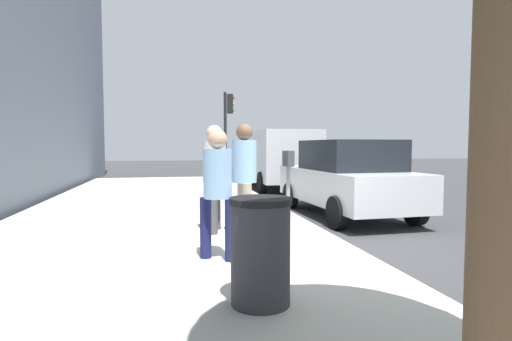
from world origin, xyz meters
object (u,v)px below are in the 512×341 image
(pedestrian_at_meter, at_px, (244,169))
(trash_bin, at_px, (261,251))
(parking_meter, at_px, (288,174))
(parking_officer, at_px, (215,168))
(traffic_signal, at_px, (228,122))
(parked_sedan_near, at_px, (347,178))
(parked_van_far, at_px, (277,156))
(pedestrian_bystander, at_px, (218,184))

(pedestrian_at_meter, relative_size, trash_bin, 1.84)
(parking_meter, distance_m, parking_officer, 1.28)
(parking_officer, distance_m, traffic_signal, 9.29)
(parking_meter, height_order, trash_bin, parking_meter)
(parking_officer, bearing_deg, parked_sedan_near, 42.75)
(parking_officer, distance_m, trash_bin, 3.38)
(traffic_signal, distance_m, trash_bin, 12.63)
(parked_sedan_near, height_order, traffic_signal, traffic_signal)
(parked_sedan_near, distance_m, parked_van_far, 6.29)
(traffic_signal, bearing_deg, trash_bin, 173.36)
(pedestrian_at_meter, bearing_deg, pedestrian_bystander, -116.00)
(pedestrian_at_meter, distance_m, traffic_signal, 9.59)
(parked_sedan_near, bearing_deg, pedestrian_at_meter, 127.47)
(parked_van_far, distance_m, trash_bin, 11.86)
(parking_officer, distance_m, parked_van_far, 8.72)
(pedestrian_at_meter, height_order, trash_bin, pedestrian_at_meter)
(parking_meter, bearing_deg, trash_bin, 158.71)
(parking_meter, height_order, traffic_signal, traffic_signal)
(pedestrian_bystander, relative_size, traffic_signal, 0.47)
(pedestrian_bystander, bearing_deg, pedestrian_at_meter, 11.26)
(parking_officer, relative_size, parked_van_far, 0.35)
(parking_meter, distance_m, traffic_signal, 9.64)
(parked_van_far, xyz_separation_m, traffic_signal, (0.99, 1.76, 1.32))
(pedestrian_bystander, distance_m, trash_bin, 1.67)
(parked_sedan_near, bearing_deg, trash_bin, 147.95)
(parked_van_far, bearing_deg, traffic_signal, 60.67)
(parking_officer, bearing_deg, traffic_signal, 94.57)
(traffic_signal, height_order, trash_bin, traffic_signal)
(pedestrian_at_meter, height_order, parked_sedan_near, pedestrian_at_meter)
(parking_meter, xyz_separation_m, traffic_signal, (9.53, -0.32, 1.41))
(parked_van_far, height_order, trash_bin, parked_van_far)
(parked_sedan_near, xyz_separation_m, traffic_signal, (7.27, 1.76, 1.68))
(parked_van_far, height_order, traffic_signal, traffic_signal)
(trash_bin, bearing_deg, parking_meter, -21.29)
(parking_meter, bearing_deg, pedestrian_at_meter, 82.90)
(parked_sedan_near, relative_size, trash_bin, 4.41)
(parking_officer, relative_size, traffic_signal, 0.51)
(parking_meter, bearing_deg, pedestrian_bystander, 133.82)
(pedestrian_at_meter, xyz_separation_m, trash_bin, (-2.96, 0.39, -0.61))
(pedestrian_at_meter, bearing_deg, parked_van_far, 69.23)
(pedestrian_bystander, xyz_separation_m, traffic_signal, (10.81, -1.66, 1.43))
(pedestrian_bystander, bearing_deg, traffic_signal, 26.23)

